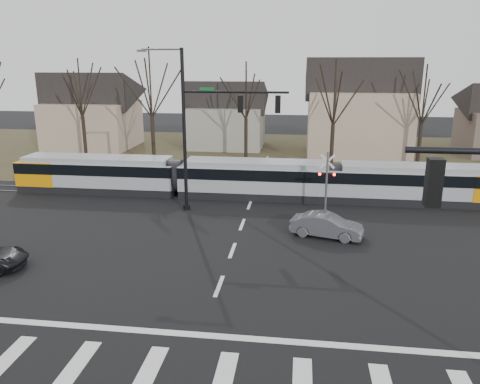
# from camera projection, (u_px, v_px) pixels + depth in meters

# --- Properties ---
(ground) EXTENTS (140.00, 140.00, 0.00)m
(ground) POSITION_uv_depth(u_px,v_px,m) (210.00, 309.00, 18.36)
(ground) COLOR black
(grass_verge) EXTENTS (140.00, 28.00, 0.01)m
(grass_verge) POSITION_uv_depth(u_px,v_px,m) (268.00, 154.00, 48.91)
(grass_verge) COLOR #38331E
(grass_verge) RESTS_ON ground
(crosswalk) EXTENTS (27.00, 2.60, 0.01)m
(crosswalk) POSITION_uv_depth(u_px,v_px,m) (186.00, 375.00, 14.54)
(crosswalk) COLOR silver
(crosswalk) RESTS_ON ground
(stop_line) EXTENTS (28.00, 0.35, 0.01)m
(stop_line) POSITION_uv_depth(u_px,v_px,m) (201.00, 335.00, 16.64)
(stop_line) COLOR silver
(stop_line) RESTS_ON ground
(lane_dashes) EXTENTS (0.18, 30.00, 0.01)m
(lane_dashes) POSITION_uv_depth(u_px,v_px,m) (253.00, 197.00, 33.64)
(lane_dashes) COLOR silver
(lane_dashes) RESTS_ON ground
(rail_pair) EXTENTS (90.00, 1.52, 0.06)m
(rail_pair) POSITION_uv_depth(u_px,v_px,m) (252.00, 197.00, 33.44)
(rail_pair) COLOR #59595E
(rail_pair) RESTS_ON ground
(tram) EXTENTS (34.90, 2.59, 2.65)m
(tram) POSITION_uv_depth(u_px,v_px,m) (254.00, 177.00, 33.24)
(tram) COLOR gray
(tram) RESTS_ON ground
(sedan) EXTENTS (3.32, 4.62, 1.30)m
(sedan) POSITION_uv_depth(u_px,v_px,m) (327.00, 226.00, 25.82)
(sedan) COLOR #4F5057
(sedan) RESTS_ON ground
(signal_pole_far) EXTENTS (9.28, 0.44, 10.20)m
(signal_pole_far) POSITION_uv_depth(u_px,v_px,m) (209.00, 123.00, 29.06)
(signal_pole_far) COLOR black
(signal_pole_far) RESTS_ON ground
(rail_crossing_signal) EXTENTS (1.08, 0.36, 4.00)m
(rail_crossing_signal) POSITION_uv_depth(u_px,v_px,m) (326.00, 185.00, 29.44)
(rail_crossing_signal) COLOR #59595B
(rail_crossing_signal) RESTS_ON ground
(tree_row) EXTENTS (59.20, 7.20, 10.00)m
(tree_row) POSITION_uv_depth(u_px,v_px,m) (287.00, 113.00, 41.59)
(tree_row) COLOR black
(tree_row) RESTS_ON ground
(house_a) EXTENTS (9.72, 8.64, 8.60)m
(house_a) POSITION_uv_depth(u_px,v_px,m) (91.00, 107.00, 52.12)
(house_a) COLOR tan
(house_a) RESTS_ON ground
(house_b) EXTENTS (8.64, 7.56, 7.65)m
(house_b) POSITION_uv_depth(u_px,v_px,m) (227.00, 112.00, 52.29)
(house_b) COLOR gray
(house_b) RESTS_ON ground
(house_c) EXTENTS (10.80, 8.64, 10.10)m
(house_c) POSITION_uv_depth(u_px,v_px,m) (359.00, 104.00, 47.33)
(house_c) COLOR tan
(house_c) RESTS_ON ground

